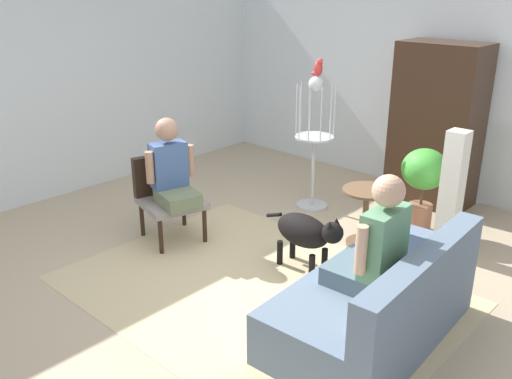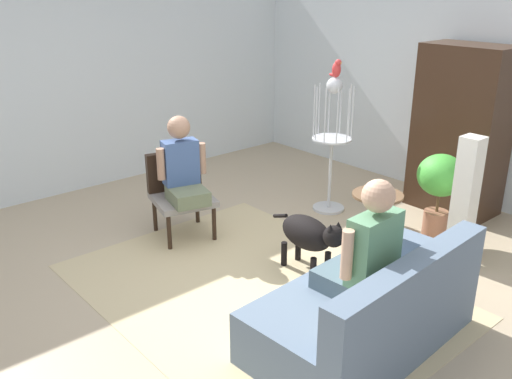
# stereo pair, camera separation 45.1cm
# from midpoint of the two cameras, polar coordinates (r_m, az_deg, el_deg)

# --- Properties ---
(ground_plane) EXTENTS (7.45, 7.45, 0.00)m
(ground_plane) POSITION_cam_midpoint_polar(r_m,az_deg,el_deg) (5.03, 2.74, -8.83)
(ground_plane) COLOR tan
(back_wall) EXTENTS (6.81, 0.12, 2.67)m
(back_wall) POSITION_cam_midpoint_polar(r_m,az_deg,el_deg) (7.01, 22.05, 9.87)
(back_wall) COLOR silver
(back_wall) RESTS_ON ground
(left_wall) EXTENTS (0.12, 6.72, 2.67)m
(left_wall) POSITION_cam_midpoint_polar(r_m,az_deg,el_deg) (7.23, -13.14, 11.12)
(left_wall) COLOR silver
(left_wall) RESTS_ON ground
(area_rug) EXTENTS (3.17, 2.36, 0.01)m
(area_rug) POSITION_cam_midpoint_polar(r_m,az_deg,el_deg) (4.80, 2.82, -10.36)
(area_rug) COLOR #C6B284
(area_rug) RESTS_ON ground
(couch) EXTENTS (1.02, 1.73, 0.80)m
(couch) POSITION_cam_midpoint_polar(r_m,az_deg,el_deg) (4.16, 14.75, -12.03)
(couch) COLOR slate
(couch) RESTS_ON ground
(armchair) EXTENTS (0.71, 0.70, 0.83)m
(armchair) POSITION_cam_midpoint_polar(r_m,az_deg,el_deg) (5.69, -5.71, 0.15)
(armchair) COLOR black
(armchair) RESTS_ON ground
(person_on_couch) EXTENTS (0.51, 0.58, 0.88)m
(person_on_couch) POSITION_cam_midpoint_polar(r_m,az_deg,el_deg) (3.93, 14.55, -6.20)
(person_on_couch) COLOR #4B606B
(person_on_armchair) EXTENTS (0.54, 0.50, 0.83)m
(person_on_armchair) POSITION_cam_midpoint_polar(r_m,az_deg,el_deg) (5.47, -5.24, 2.35)
(person_on_armchair) COLOR #646D50
(round_end_table) EXTENTS (0.48, 0.48, 0.59)m
(round_end_table) POSITION_cam_midpoint_polar(r_m,az_deg,el_deg) (5.49, 14.55, -2.85)
(round_end_table) COLOR brown
(round_end_table) RESTS_ON ground
(dog) EXTENTS (0.87, 0.32, 0.59)m
(dog) POSITION_cam_midpoint_polar(r_m,az_deg,el_deg) (4.94, 8.13, -4.64)
(dog) COLOR black
(dog) RESTS_ON ground
(bird_cage_stand) EXTENTS (0.44, 0.44, 1.51)m
(bird_cage_stand) POSITION_cam_midpoint_polar(r_m,az_deg,el_deg) (6.21, 9.88, 4.97)
(bird_cage_stand) COLOR silver
(bird_cage_stand) RESTS_ON ground
(parrot) EXTENTS (0.17, 0.10, 0.19)m
(parrot) POSITION_cam_midpoint_polar(r_m,az_deg,el_deg) (6.03, 10.47, 12.10)
(parrot) COLOR red
(parrot) RESTS_ON bird_cage_stand
(potted_plant) EXTENTS (0.47, 0.47, 0.89)m
(potted_plant) POSITION_cam_midpoint_polar(r_m,az_deg,el_deg) (5.83, 20.54, 0.50)
(potted_plant) COLOR #996047
(potted_plant) RESTS_ON ground
(column_lamp) EXTENTS (0.20, 0.20, 1.22)m
(column_lamp) POSITION_cam_midpoint_polar(r_m,az_deg,el_deg) (5.41, 22.94, -1.29)
(column_lamp) COLOR #4C4742
(column_lamp) RESTS_ON ground
(armoire_cabinet) EXTENTS (0.93, 0.56, 1.85)m
(armoire_cabinet) POSITION_cam_midpoint_polar(r_m,az_deg,el_deg) (6.60, 22.19, 5.61)
(armoire_cabinet) COLOR #382316
(armoire_cabinet) RESTS_ON ground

